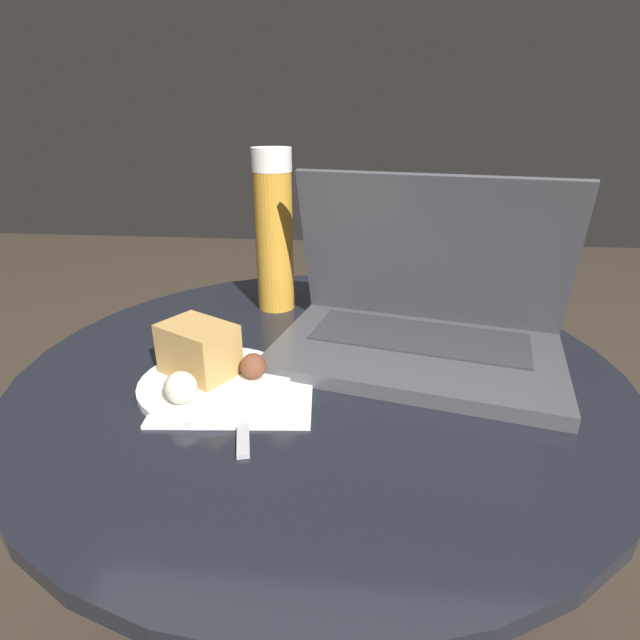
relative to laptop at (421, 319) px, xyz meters
name	(u,v)px	position (x,y,z in m)	size (l,w,h in m)	color
table	(321,447)	(-0.13, -0.05, -0.18)	(0.74, 0.74, 0.57)	#9E9EA3
napkin	(235,397)	(-0.21, -0.14, -0.05)	(0.18, 0.13, 0.00)	white
laptop	(421,319)	(0.00, 0.00, 0.00)	(0.40, 0.29, 0.23)	#47474C
beer_glass	(274,232)	(-0.22, 0.15, 0.08)	(0.06, 0.06, 0.25)	gold
snack_plate	(207,367)	(-0.25, -0.11, -0.02)	(0.17, 0.17, 0.07)	white
fork	(243,392)	(-0.21, -0.13, -0.04)	(0.07, 0.20, 0.00)	#B2B2B7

